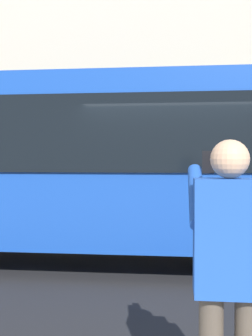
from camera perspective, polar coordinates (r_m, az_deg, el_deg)
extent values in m
plane|color=#232326|center=(7.07, 6.24, -13.03)|extent=(60.00, 60.00, 0.00)
cube|color=beige|center=(14.30, 6.52, 18.56)|extent=(28.00, 0.80, 12.00)
cube|color=#1947AD|center=(7.40, -7.11, 0.91)|extent=(9.00, 2.50, 2.60)
cube|color=black|center=(6.20, -9.90, 4.54)|extent=(7.60, 0.06, 1.10)
cylinder|color=black|center=(8.47, 15.12, -7.23)|extent=(1.00, 0.28, 1.00)
cube|color=#1E4CAD|center=(2.54, 13.48, -8.83)|extent=(0.40, 0.24, 0.66)
sphere|color=#D8A884|center=(2.50, 13.53, 1.16)|extent=(0.22, 0.22, 0.22)
cylinder|color=#1E4CAD|center=(2.65, 9.22, -3.58)|extent=(0.09, 0.48, 0.37)
cube|color=black|center=(2.79, 10.75, 0.77)|extent=(0.07, 0.01, 0.14)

